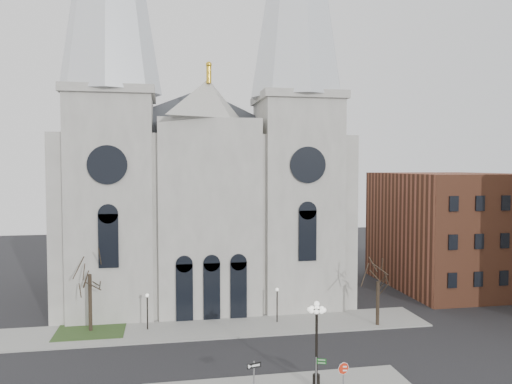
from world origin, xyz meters
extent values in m
plane|color=black|center=(0.00, 0.00, 0.00)|extent=(160.00, 160.00, 0.00)
cube|color=gray|center=(0.00, 11.00, 0.07)|extent=(40.00, 6.00, 0.14)
cube|color=#2B491F|center=(-11.00, 12.00, 0.09)|extent=(6.00, 5.00, 0.18)
cube|color=gray|center=(0.00, 26.00, 9.00)|extent=(30.00, 24.00, 18.00)
pyramid|color=#2D3035|center=(0.00, 26.00, 24.00)|extent=(33.00, 26.40, 6.00)
cube|color=gray|center=(-9.50, 17.50, 11.00)|extent=(8.00, 8.00, 22.00)
cylinder|color=black|center=(-9.50, 13.45, 15.00)|extent=(3.60, 0.30, 3.60)
cube|color=gray|center=(9.50, 17.50, 11.00)|extent=(8.00, 8.00, 22.00)
cylinder|color=black|center=(9.50, 13.45, 15.00)|extent=(3.60, 0.30, 3.60)
cube|color=gray|center=(0.00, 16.00, 9.75)|extent=(10.00, 5.00, 19.50)
pyramid|color=gray|center=(0.00, 16.00, 21.50)|extent=(11.00, 5.00, 4.00)
cube|color=brown|center=(30.00, 22.00, 7.00)|extent=(14.00, 18.00, 14.00)
cylinder|color=black|center=(-11.00, 12.00, 2.62)|extent=(0.32, 0.32, 5.25)
cylinder|color=black|center=(15.00, 9.00, 2.10)|extent=(0.32, 0.32, 4.20)
cylinder|color=black|center=(-6.00, 11.50, 1.64)|extent=(0.12, 0.12, 3.00)
sphere|color=white|center=(-6.00, 11.50, 3.24)|extent=(0.32, 0.32, 0.32)
cylinder|color=black|center=(6.00, 11.50, 1.64)|extent=(0.12, 0.12, 3.00)
sphere|color=white|center=(6.00, 11.50, 3.24)|extent=(0.32, 0.32, 0.32)
cylinder|color=slate|center=(6.78, -4.19, 1.23)|extent=(0.09, 0.09, 2.17)
cylinder|color=red|center=(6.78, -4.19, 1.98)|extent=(0.75, 0.16, 0.76)
cylinder|color=white|center=(6.78, -4.19, 1.98)|extent=(0.81, 0.15, 0.81)
cube|color=white|center=(6.78, -4.19, 2.11)|extent=(0.41, 0.09, 0.09)
cube|color=white|center=(6.78, -4.19, 1.86)|extent=(0.47, 0.10, 0.09)
cylinder|color=black|center=(5.46, -2.66, 2.72)|extent=(0.18, 0.18, 5.16)
cylinder|color=black|center=(5.46, -2.66, 0.59)|extent=(0.49, 0.49, 0.90)
sphere|color=white|center=(5.46, -2.66, 5.80)|extent=(0.36, 0.36, 0.36)
cylinder|color=slate|center=(1.16, -3.12, 1.28)|extent=(0.10, 0.10, 2.29)
cube|color=black|center=(1.16, -3.12, 2.16)|extent=(0.98, 0.31, 0.33)
cylinder|color=slate|center=(5.33, -3.02, 1.25)|extent=(0.09, 0.09, 2.21)
cube|color=#0C5810|center=(5.67, -3.12, 2.20)|extent=(0.61, 0.21, 0.15)
cube|color=#0C5810|center=(5.67, -3.12, 2.00)|extent=(0.61, 0.21, 0.15)
camera|label=1|loc=(-4.31, -33.86, 14.90)|focal=35.00mm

